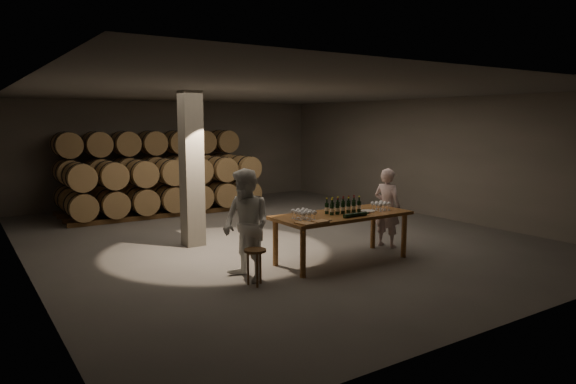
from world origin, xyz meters
TOP-DOWN VIEW (x-y plane):
  - room at (-1.80, 0.20)m, footprint 12.00×12.00m
  - tasting_table at (0.00, -2.50)m, footprint 2.60×1.10m
  - barrel_stack_back at (-0.96, 5.20)m, footprint 5.48×0.95m
  - barrel_stack_front at (-0.96, 3.80)m, footprint 5.48×0.95m
  - bottle_cluster at (0.07, -2.44)m, footprint 0.72×0.22m
  - lying_bottles at (-0.00, -2.88)m, footprint 0.60×0.08m
  - glass_cluster_left at (-0.91, -2.56)m, footprint 0.30×0.41m
  - glass_cluster_right at (0.87, -2.60)m, footprint 0.30×0.30m
  - plate at (0.55, -2.58)m, footprint 0.28×0.28m
  - notebook_near at (-0.84, -2.95)m, footprint 0.27×0.22m
  - notebook_corner at (-1.12, -2.91)m, footprint 0.28×0.34m
  - pen at (-0.64, -2.92)m, footprint 0.14×0.01m
  - stool at (-2.05, -2.85)m, footprint 0.35×0.35m
  - person_man at (1.50, -2.14)m, footprint 0.53×0.68m
  - person_woman at (-2.03, -2.53)m, footprint 0.83×0.99m

SIDE VIEW (x-z plane):
  - stool at x=-2.05m, z-range 0.19..0.77m
  - tasting_table at x=0.00m, z-range 0.35..1.25m
  - person_man at x=1.50m, z-range 0.00..1.64m
  - barrel_stack_front at x=-0.96m, z-range 0.04..1.61m
  - pen at x=-0.64m, z-range 0.90..0.91m
  - plate at x=0.55m, z-range 0.90..0.92m
  - notebook_corner at x=-1.12m, z-range 0.90..0.93m
  - notebook_near at x=-0.84m, z-range 0.90..0.93m
  - person_woman at x=-2.03m, z-range 0.00..1.83m
  - lying_bottles at x=0.00m, z-range 0.90..0.98m
  - bottle_cluster at x=0.07m, z-range 0.86..1.16m
  - glass_cluster_right at x=0.87m, z-range 0.94..1.10m
  - glass_cluster_left at x=-0.91m, z-range 0.94..1.11m
  - barrel_stack_back at x=-0.96m, z-range 0.04..2.35m
  - room at x=-1.80m, z-range -4.40..7.60m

